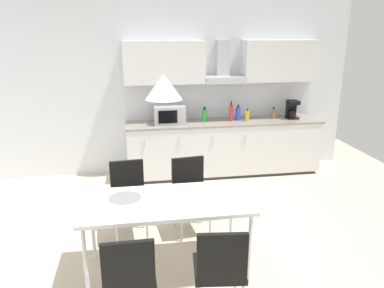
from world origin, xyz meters
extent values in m
cube|color=beige|center=(0.00, 0.00, -0.01)|extent=(8.01, 7.48, 0.02)
cube|color=silver|center=(0.00, 2.54, 1.44)|extent=(6.41, 0.10, 2.87)
cube|color=#333333|center=(1.06, 2.19, 0.03)|extent=(2.99, 0.56, 0.05)
cube|color=silver|center=(1.06, 2.19, 0.45)|extent=(3.12, 0.61, 0.81)
cube|color=gray|center=(1.06, 2.19, 0.87)|extent=(3.14, 0.63, 0.03)
cube|color=silver|center=(-0.24, 1.88, 0.65)|extent=(0.01, 0.01, 0.14)
cube|color=silver|center=(0.28, 1.88, 0.65)|extent=(0.01, 0.01, 0.14)
cube|color=silver|center=(0.80, 1.88, 0.65)|extent=(0.01, 0.01, 0.14)
cube|color=silver|center=(1.32, 1.88, 0.65)|extent=(0.01, 0.01, 0.14)
cube|color=silver|center=(1.06, 2.48, 1.17)|extent=(3.12, 0.02, 0.56)
cube|color=silver|center=(0.12, 2.32, 1.81)|extent=(1.24, 0.34, 0.65)
cube|color=silver|center=(2.00, 2.32, 1.81)|extent=(1.24, 0.34, 0.65)
cube|color=#B7BABF|center=(1.06, 2.30, 1.54)|extent=(0.64, 0.40, 0.10)
cube|color=#B7BABF|center=(1.06, 2.41, 1.84)|extent=(0.20, 0.16, 0.60)
cube|color=#ADADB2|center=(0.17, 2.19, 1.03)|extent=(0.48, 0.34, 0.28)
cube|color=black|center=(0.13, 2.02, 1.03)|extent=(0.29, 0.01, 0.20)
cube|color=black|center=(2.20, 2.19, 0.90)|extent=(0.18, 0.18, 0.02)
cylinder|color=black|center=(2.20, 2.18, 0.97)|extent=(0.12, 0.12, 0.12)
cube|color=black|center=(2.20, 2.25, 1.04)|extent=(0.16, 0.08, 0.30)
cube|color=black|center=(2.20, 2.18, 1.16)|extent=(0.18, 0.16, 0.06)
cylinder|color=red|center=(1.16, 2.19, 1.02)|extent=(0.06, 0.06, 0.26)
cylinder|color=black|center=(1.16, 2.19, 1.18)|extent=(0.02, 0.02, 0.06)
cylinder|color=blue|center=(1.29, 2.22, 0.99)|extent=(0.08, 0.08, 0.21)
cylinder|color=black|center=(1.29, 2.22, 1.11)|extent=(0.03, 0.03, 0.05)
cylinder|color=green|center=(0.74, 2.23, 0.98)|extent=(0.08, 0.08, 0.19)
cylinder|color=black|center=(0.74, 2.23, 1.10)|extent=(0.03, 0.03, 0.04)
cylinder|color=yellow|center=(1.41, 2.14, 0.97)|extent=(0.06, 0.06, 0.17)
cylinder|color=black|center=(1.41, 2.14, 1.07)|extent=(0.03, 0.03, 0.04)
cylinder|color=brown|center=(1.90, 2.25, 0.97)|extent=(0.07, 0.07, 0.16)
cylinder|color=black|center=(1.90, 2.25, 1.06)|extent=(0.03, 0.03, 0.03)
cube|color=white|center=(-0.12, -0.30, 0.74)|extent=(1.58, 0.76, 0.04)
cylinder|color=silver|center=(-0.85, -0.62, 0.36)|extent=(0.04, 0.04, 0.72)
cylinder|color=silver|center=(0.61, -0.62, 0.36)|extent=(0.04, 0.04, 0.72)
cylinder|color=silver|center=(-0.85, 0.02, 0.36)|extent=(0.04, 0.04, 0.72)
cylinder|color=silver|center=(0.61, 0.02, 0.36)|extent=(0.04, 0.04, 0.72)
cube|color=black|center=(0.24, -0.98, 0.45)|extent=(0.44, 0.44, 0.04)
cube|color=black|center=(0.21, -1.16, 0.67)|extent=(0.38, 0.08, 0.40)
cylinder|color=silver|center=(0.09, -0.79, 0.21)|extent=(0.02, 0.02, 0.43)
cylinder|color=silver|center=(0.42, -0.83, 0.21)|extent=(0.02, 0.02, 0.43)
cube|color=black|center=(0.24, 0.38, 0.45)|extent=(0.44, 0.44, 0.04)
cube|color=black|center=(0.21, 0.56, 0.67)|extent=(0.38, 0.08, 0.40)
cylinder|color=silver|center=(0.42, 0.23, 0.21)|extent=(0.02, 0.02, 0.43)
cylinder|color=silver|center=(0.09, 0.19, 0.21)|extent=(0.02, 0.02, 0.43)
cylinder|color=silver|center=(0.38, 0.57, 0.21)|extent=(0.02, 0.02, 0.43)
cylinder|color=silver|center=(0.05, 0.53, 0.21)|extent=(0.02, 0.02, 0.43)
cube|color=black|center=(-0.48, -0.98, 0.45)|extent=(0.41, 0.41, 0.04)
cube|color=black|center=(-0.47, -1.16, 0.67)|extent=(0.38, 0.05, 0.40)
cylinder|color=silver|center=(-0.31, -0.81, 0.21)|extent=(0.02, 0.02, 0.43)
cube|color=black|center=(-0.48, 0.38, 0.45)|extent=(0.43, 0.43, 0.04)
cube|color=black|center=(-0.49, 0.56, 0.67)|extent=(0.38, 0.07, 0.40)
cylinder|color=silver|center=(-0.29, 0.23, 0.21)|extent=(0.02, 0.02, 0.43)
cylinder|color=silver|center=(-0.63, 0.20, 0.21)|extent=(0.02, 0.02, 0.43)
cylinder|color=silver|center=(-0.32, 0.57, 0.21)|extent=(0.02, 0.02, 0.43)
cylinder|color=silver|center=(-0.66, 0.54, 0.21)|extent=(0.02, 0.02, 0.43)
cone|color=silver|center=(-0.12, -0.30, 1.82)|extent=(0.32, 0.32, 0.22)
camera|label=1|loc=(-0.39, -3.49, 2.28)|focal=35.00mm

